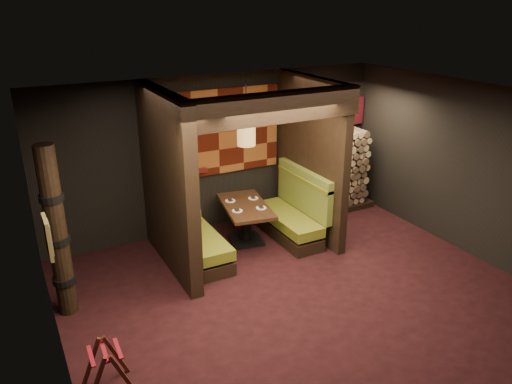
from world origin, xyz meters
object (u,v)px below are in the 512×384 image
object	(u,v)px
booth_bench_left	(194,238)
totem_column	(57,234)
dining_table	(246,217)
firewood_stack	(332,171)
luggage_rack	(107,367)
pendant_lamp	(246,132)
booth_bench_right	(293,216)

from	to	relation	value
booth_bench_left	totem_column	xyz separation A→B (m)	(-2.09, -0.55, 0.79)
dining_table	firewood_stack	world-z (taller)	firewood_stack
booth_bench_left	luggage_rack	xyz separation A→B (m)	(-1.93, -2.31, -0.10)
dining_table	firewood_stack	distance (m)	2.29
luggage_rack	pendant_lamp	bearing A→B (deg)	39.56
booth_bench_right	firewood_stack	xyz separation A→B (m)	(1.35, 0.70, 0.42)
luggage_rack	firewood_stack	world-z (taller)	firewood_stack
booth_bench_left	firewood_stack	xyz separation A→B (m)	(3.25, 0.70, 0.42)
pendant_lamp	totem_column	world-z (taller)	pendant_lamp
booth_bench_right	pendant_lamp	xyz separation A→B (m)	(-0.85, 0.14, 1.62)
firewood_stack	booth_bench_left	bearing A→B (deg)	-167.83
booth_bench_right	booth_bench_left	bearing A→B (deg)	180.00
dining_table	pendant_lamp	distance (m)	1.54
totem_column	pendant_lamp	bearing A→B (deg)	12.46
pendant_lamp	luggage_rack	distance (m)	4.22
luggage_rack	totem_column	world-z (taller)	totem_column
firewood_stack	totem_column	bearing A→B (deg)	-166.81
booth_bench_left	booth_bench_right	distance (m)	1.89
booth_bench_left	totem_column	bearing A→B (deg)	-165.25
dining_table	pendant_lamp	bearing A→B (deg)	-90.00
luggage_rack	totem_column	size ratio (longest dim) A/B	0.25
totem_column	firewood_stack	bearing A→B (deg)	13.19
dining_table	luggage_rack	xyz separation A→B (m)	(-2.97, -2.50, -0.18)
booth_bench_left	pendant_lamp	world-z (taller)	pendant_lamp
dining_table	booth_bench_right	bearing A→B (deg)	-12.67
booth_bench_left	booth_bench_right	size ratio (longest dim) A/B	1.00
dining_table	luggage_rack	world-z (taller)	dining_table
pendant_lamp	booth_bench_right	bearing A→B (deg)	-9.43
luggage_rack	firewood_stack	size ratio (longest dim) A/B	0.35
booth_bench_left	luggage_rack	size ratio (longest dim) A/B	2.62
booth_bench_right	totem_column	bearing A→B (deg)	-172.14
booth_bench_left	dining_table	world-z (taller)	booth_bench_left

